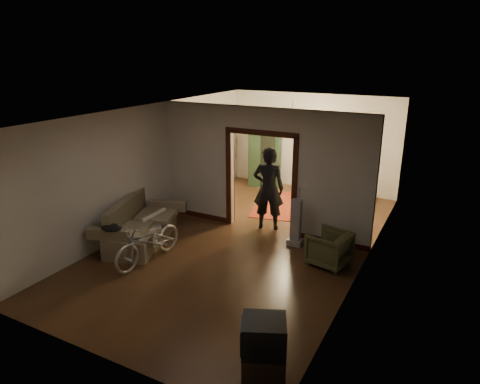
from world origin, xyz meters
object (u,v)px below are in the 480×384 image
Objects in this scene: person at (268,189)px; locker at (265,157)px; sofa at (141,222)px; bicycle at (149,241)px; desk at (338,187)px; armchair at (329,248)px.

person is 1.06× the size of locker.
bicycle is at bearing -60.13° from sofa.
sofa is at bearing -139.77° from desk.
bicycle is 0.93× the size of locker.
bicycle is 3.48m from armchair.
person is at bearing 67.60° from bicycle.
locker is (-3.22, 4.08, 0.57)m from armchair.
sofa is 3.96m from armchair.
bicycle is 5.63m from locker.
desk is at bearing -122.20° from person.
person reaches higher than armchair.
sofa is 1.05× the size of person.
locker is (-1.45, 3.00, -0.06)m from person.
sofa is 2.15× the size of desk.
armchair is at bearing -5.77° from sofa.
person reaches higher than sofa.
desk is (0.85, 2.83, -0.62)m from person.
bicycle is at bearing -130.32° from desk.
person is (-1.77, 1.09, 0.63)m from armchair.
sofa reaches higher than armchair.
locker is 2.38m from desk.
sofa is 1.20× the size of bicycle.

